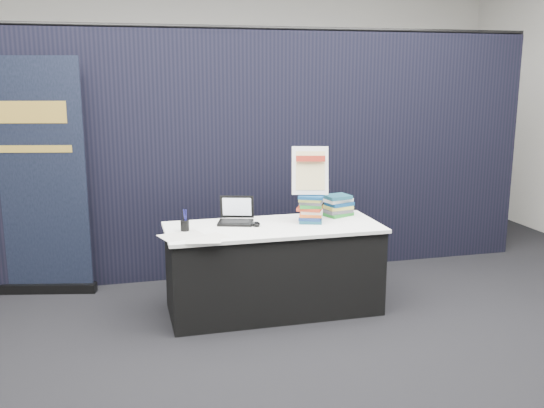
{
  "coord_description": "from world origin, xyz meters",
  "views": [
    {
      "loc": [
        -1.23,
        -4.21,
        2.0
      ],
      "look_at": [
        -0.01,
        0.55,
        0.94
      ],
      "focal_mm": 40.0,
      "sensor_mm": 36.0,
      "label": 1
    }
  ],
  "objects_px": {
    "pullup_banner": "(39,192)",
    "stacking_chair": "(324,235)",
    "book_stack_short": "(338,205)",
    "laptop": "(235,217)",
    "display_table": "(273,268)",
    "info_sign": "(310,171)",
    "book_stack_tall": "(311,209)"
  },
  "relations": [
    {
      "from": "info_sign",
      "to": "stacking_chair",
      "type": "height_order",
      "value": "info_sign"
    },
    {
      "from": "info_sign",
      "to": "book_stack_tall",
      "type": "bearing_deg",
      "value": -75.29
    },
    {
      "from": "book_stack_short",
      "to": "laptop",
      "type": "bearing_deg",
      "value": -177.64
    },
    {
      "from": "info_sign",
      "to": "pullup_banner",
      "type": "distance_m",
      "value": 2.45
    },
    {
      "from": "display_table",
      "to": "book_stack_short",
      "type": "relative_size",
      "value": 6.9
    },
    {
      "from": "info_sign",
      "to": "pullup_banner",
      "type": "xyz_separation_m",
      "value": [
        -2.27,
        0.88,
        -0.24
      ]
    },
    {
      "from": "display_table",
      "to": "stacking_chair",
      "type": "distance_m",
      "value": 0.87
    },
    {
      "from": "display_table",
      "to": "pullup_banner",
      "type": "relative_size",
      "value": 0.84
    },
    {
      "from": "laptop",
      "to": "book_stack_short",
      "type": "height_order",
      "value": "laptop"
    },
    {
      "from": "book_stack_short",
      "to": "info_sign",
      "type": "height_order",
      "value": "info_sign"
    },
    {
      "from": "pullup_banner",
      "to": "book_stack_tall",
      "type": "bearing_deg",
      "value": -9.25
    },
    {
      "from": "laptop",
      "to": "info_sign",
      "type": "height_order",
      "value": "info_sign"
    },
    {
      "from": "info_sign",
      "to": "laptop",
      "type": "bearing_deg",
      "value": -175.37
    },
    {
      "from": "book_stack_tall",
      "to": "display_table",
      "type": "bearing_deg",
      "value": -174.31
    },
    {
      "from": "laptop",
      "to": "info_sign",
      "type": "bearing_deg",
      "value": 7.29
    },
    {
      "from": "laptop",
      "to": "book_stack_tall",
      "type": "height_order",
      "value": "book_stack_tall"
    },
    {
      "from": "pullup_banner",
      "to": "stacking_chair",
      "type": "xyz_separation_m",
      "value": [
        2.59,
        -0.38,
        -0.48
      ]
    },
    {
      "from": "book_stack_tall",
      "to": "pullup_banner",
      "type": "bearing_deg",
      "value": 158.11
    },
    {
      "from": "display_table",
      "to": "laptop",
      "type": "xyz_separation_m",
      "value": [
        -0.3,
        0.18,
        0.43
      ]
    },
    {
      "from": "info_sign",
      "to": "stacking_chair",
      "type": "distance_m",
      "value": 0.93
    },
    {
      "from": "pullup_banner",
      "to": "stacking_chair",
      "type": "height_order",
      "value": "pullup_banner"
    },
    {
      "from": "display_table",
      "to": "laptop",
      "type": "distance_m",
      "value": 0.55
    },
    {
      "from": "book_stack_short",
      "to": "pullup_banner",
      "type": "xyz_separation_m",
      "value": [
        -2.59,
        0.73,
        0.11
      ]
    },
    {
      "from": "display_table",
      "to": "pullup_banner",
      "type": "distance_m",
      "value": 2.23
    },
    {
      "from": "book_stack_tall",
      "to": "info_sign",
      "type": "xyz_separation_m",
      "value": [
        -0.0,
        0.03,
        0.32
      ]
    },
    {
      "from": "display_table",
      "to": "laptop",
      "type": "relative_size",
      "value": 5.34
    },
    {
      "from": "info_sign",
      "to": "stacking_chair",
      "type": "bearing_deg",
      "value": 72.86
    },
    {
      "from": "laptop",
      "to": "display_table",
      "type": "bearing_deg",
      "value": -13.43
    },
    {
      "from": "book_stack_tall",
      "to": "stacking_chair",
      "type": "height_order",
      "value": "book_stack_tall"
    },
    {
      "from": "display_table",
      "to": "book_stack_short",
      "type": "xyz_separation_m",
      "value": [
        0.65,
        0.22,
        0.47
      ]
    },
    {
      "from": "display_table",
      "to": "stacking_chair",
      "type": "relative_size",
      "value": 2.11
    },
    {
      "from": "laptop",
      "to": "stacking_chair",
      "type": "bearing_deg",
      "value": 39.88
    }
  ]
}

